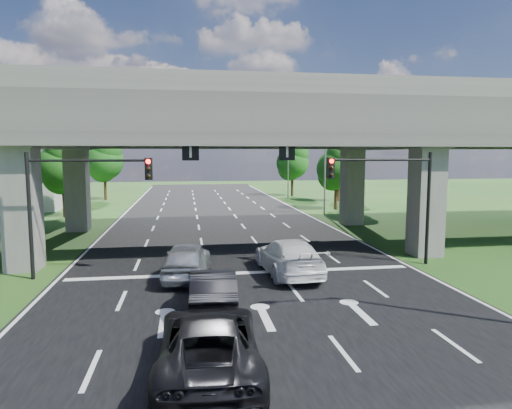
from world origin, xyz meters
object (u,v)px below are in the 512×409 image
object	(u,v)px
streetlight_far	(321,154)
car_silver	(187,260)
signal_right	(391,187)
car_trailing	(209,343)
streetlight_beyond	(285,154)
signal_left	(77,191)
car_white	(289,257)
car_dark	(213,289)

from	to	relation	value
streetlight_far	car_silver	distance (m)	25.11
signal_right	car_trailing	distance (m)	14.91
streetlight_beyond	signal_left	bearing A→B (deg)	-116.43
car_white	car_trailing	size ratio (longest dim) A/B	1.02
car_silver	car_white	size ratio (longest dim) A/B	0.85
streetlight_beyond	car_dark	world-z (taller)	streetlight_beyond
signal_left	car_trailing	world-z (taller)	signal_left
car_dark	signal_right	bearing A→B (deg)	-147.11
streetlight_far	car_silver	world-z (taller)	streetlight_far
streetlight_far	streetlight_beyond	bearing A→B (deg)	90.00
car_silver	signal_left	bearing A→B (deg)	-3.75
signal_right	car_dark	bearing A→B (deg)	-149.88
car_white	car_dark	bearing A→B (deg)	46.32
car_white	car_trailing	world-z (taller)	car_white
car_silver	car_trailing	bearing A→B (deg)	100.08
car_dark	car_trailing	bearing A→B (deg)	88.07
streetlight_beyond	car_trailing	world-z (taller)	streetlight_beyond
car_white	signal_left	bearing A→B (deg)	-8.48
signal_right	streetlight_beyond	world-z (taller)	streetlight_beyond
signal_left	car_trailing	distance (m)	12.38
streetlight_far	car_white	bearing A→B (deg)	-110.67
streetlight_beyond	car_dark	bearing A→B (deg)	-105.95
signal_right	car_dark	distance (m)	11.63
signal_right	streetlight_far	size ratio (longest dim) A/B	0.60
car_dark	streetlight_far	bearing A→B (deg)	-112.13
streetlight_far	signal_right	bearing A→B (deg)	-96.47
car_dark	car_trailing	size ratio (longest dim) A/B	0.82
streetlight_beyond	car_white	bearing A→B (deg)	-102.08
car_dark	car_white	size ratio (longest dim) A/B	0.80
signal_right	car_white	distance (m)	6.61
car_silver	streetlight_far	bearing A→B (deg)	-114.68
streetlight_far	car_trailing	distance (m)	33.33
signal_right	streetlight_beyond	bearing A→B (deg)	86.39
signal_right	car_white	xyz separation A→B (m)	(-5.65, -0.94, -3.30)
signal_left	car_dark	size ratio (longest dim) A/B	1.26
streetlight_beyond	car_white	xyz separation A→B (m)	(-7.92, -37.00, -4.96)
signal_left	car_silver	distance (m)	6.12
signal_right	car_dark	xyz separation A→B (m)	(-9.62, -5.58, -3.37)
car_white	streetlight_beyond	bearing A→B (deg)	-105.18
signal_left	car_white	distance (m)	10.57
signal_right	car_white	size ratio (longest dim) A/B	1.01
car_silver	car_white	xyz separation A→B (m)	(4.93, 0.00, 0.00)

